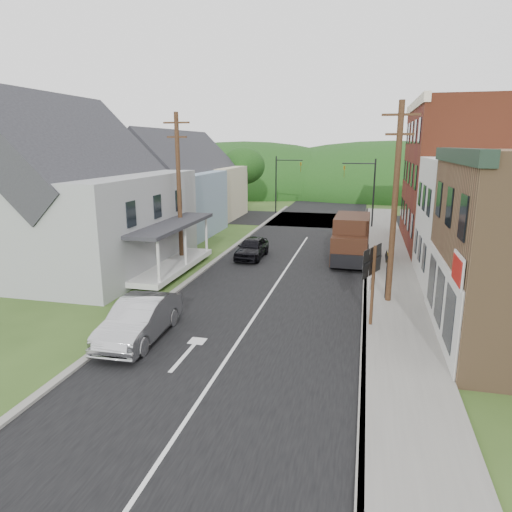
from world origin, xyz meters
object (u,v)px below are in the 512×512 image
Objects in this scene: silver_sedan at (140,320)px; dark_sedan at (252,248)px; warning_sign at (386,268)px; route_sign_cluster at (372,274)px; delivery_van at (351,239)px.

dark_sedan is (1.02, 13.30, -0.10)m from silver_sedan.
silver_sedan is at bearing -154.55° from warning_sign.
silver_sedan is at bearing -137.60° from route_sign_cluster.
warning_sign is (8.09, -6.63, 0.95)m from dark_sedan.
route_sign_cluster is 1.40× the size of warning_sign.
delivery_van reaches higher than warning_sign.
route_sign_cluster reaches higher than silver_sedan.
dark_sedan is 12.60m from route_sign_cluster.
warning_sign is (0.70, 3.46, -0.61)m from route_sign_cluster.
warning_sign is at bearing 34.04° from silver_sedan.
silver_sedan is 1.46× the size of route_sign_cluster.
delivery_van is at bearing 5.09° from dark_sedan.
dark_sedan is at bearing 83.40° from silver_sedan.
dark_sedan is at bearing 129.88° from warning_sign.
warning_sign is (1.85, -7.08, 0.17)m from delivery_van.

